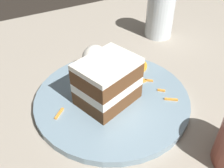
% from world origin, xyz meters
% --- Properties ---
extents(ground_plane, '(6.00, 6.00, 0.00)m').
position_xyz_m(ground_plane, '(0.00, 0.00, 0.00)').
color(ground_plane, black).
rests_on(ground_plane, ground).
extents(dining_table, '(1.23, 0.84, 0.02)m').
position_xyz_m(dining_table, '(0.00, 0.00, 0.01)').
color(dining_table, gray).
rests_on(dining_table, ground).
extents(plate, '(0.28, 0.28, 0.01)m').
position_xyz_m(plate, '(-0.01, -0.03, 0.03)').
color(plate, gray).
rests_on(plate, dining_table).
extents(cake_slice, '(0.12, 0.10, 0.08)m').
position_xyz_m(cake_slice, '(-0.02, -0.03, 0.08)').
color(cake_slice, brown).
rests_on(cake_slice, plate).
extents(cream_dollop, '(0.05, 0.05, 0.05)m').
position_xyz_m(cream_dollop, '(-0.00, 0.06, 0.06)').
color(cream_dollop, white).
rests_on(cream_dollop, plate).
extents(orange_garnish, '(0.06, 0.06, 0.00)m').
position_xyz_m(orange_garnish, '(0.07, 0.03, 0.04)').
color(orange_garnish, orange).
rests_on(orange_garnish, plate).
extents(carrot_shreds_scatter, '(0.21, 0.15, 0.00)m').
position_xyz_m(carrot_shreds_scatter, '(0.04, -0.02, 0.04)').
color(carrot_shreds_scatter, orange).
rests_on(carrot_shreds_scatter, plate).
extents(drinking_glass, '(0.07, 0.07, 0.12)m').
position_xyz_m(drinking_glass, '(0.22, 0.14, 0.07)').
color(drinking_glass, silver).
rests_on(drinking_glass, dining_table).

